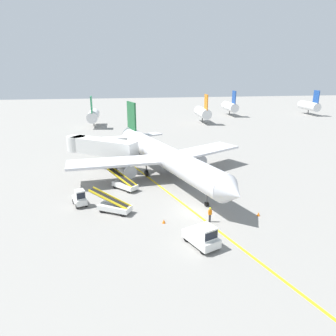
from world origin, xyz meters
The scene contains 17 objects.
ground_plane centered at (0.00, 0.00, 0.00)m, with size 300.00×300.00×0.00m, color gray.
taxi_line_yellow centered at (-1.80, 5.00, 0.00)m, with size 0.30×80.00×0.01m, color yellow.
airliner centered at (-1.96, 12.84, 3.42)m, with size 27.70×34.52×10.10m.
jet_bridge centered at (-12.19, 19.64, 3.54)m, with size 11.91×9.40×4.85m.
pushback_tug centered at (-1.11, -7.09, 0.99)m, with size 3.16×4.06×2.20m.
baggage_tug_near_wing centered at (-13.38, 3.91, 0.93)m, with size 2.05×2.70×2.10m.
belt_loader_forward_hold centered at (-7.98, 8.54, 0.78)m, with size 4.26×4.57×2.59m.
belt_loader_aft_hold centered at (-9.33, 1.44, 0.78)m, with size 4.97×3.56×2.59m.
ground_crew_marshaller centered at (0.92, -2.55, 0.91)m, with size 0.36×0.24×1.70m.
safety_cone_nose_left centered at (0.51, 15.97, 0.22)m, with size 0.36×0.36×0.44m, color orange.
safety_cone_nose_right centered at (4.08, 15.42, 0.22)m, with size 0.36×0.36×0.44m, color orange.
safety_cone_wingtip_left centered at (6.75, -2.00, 0.22)m, with size 0.36×0.36×0.44m, color orange.
safety_cone_wingtip_right centered at (-4.03, -2.10, 0.22)m, with size 0.36×0.36×0.44m, color orange.
distant_aircraft_far_left centered at (-15.59, 59.15, 3.22)m, with size 3.00×10.10×8.80m.
distant_aircraft_mid_left centered at (16.86, 60.60, 3.22)m, with size 3.00×10.10×8.80m.
distant_aircraft_mid_right centered at (30.45, 74.43, 3.22)m, with size 3.00×10.10×8.80m.
distant_aircraft_far_right centered at (59.39, 72.18, 3.22)m, with size 3.00×10.10×8.80m.
Camera 1 is at (-8.18, -31.72, 15.76)m, focal length 33.21 mm.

